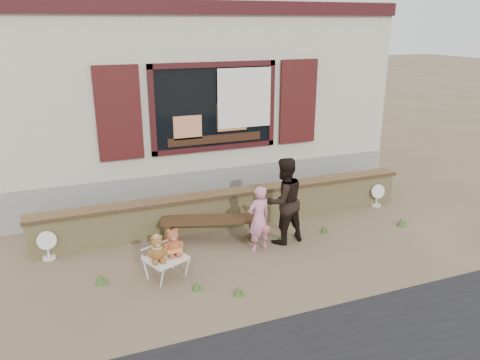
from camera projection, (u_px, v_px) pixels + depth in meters
name	position (u px, v px, depth m)	size (l,w,h in m)	color
ground	(253.00, 247.00, 7.89)	(80.00, 80.00, 0.00)	brown
shopfront	(181.00, 93.00, 11.22)	(8.04, 5.13, 4.00)	gray
brick_wall	(232.00, 207.00, 8.67)	(7.10, 0.36, 0.67)	tan
bench	(211.00, 224.00, 8.01)	(1.70, 0.82, 0.43)	#362313
folding_chair	(166.00, 259.00, 6.85)	(0.68, 0.65, 0.33)	silver
teddy_bear_left	(157.00, 248.00, 6.68)	(0.29, 0.25, 0.40)	brown
teddy_bear_right	(173.00, 241.00, 6.87)	(0.31, 0.26, 0.42)	brown
child	(259.00, 219.00, 7.60)	(0.41, 0.27, 1.12)	pink
adult	(284.00, 201.00, 7.85)	(0.73, 0.57, 1.50)	black
fan_left	(47.00, 245.00, 7.42)	(0.30, 0.20, 0.48)	white
fan_right	(377.00, 195.00, 9.59)	(0.30, 0.20, 0.47)	silver
grass_tufts	(261.00, 251.00, 7.59)	(5.59, 1.72, 0.16)	#3B5823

